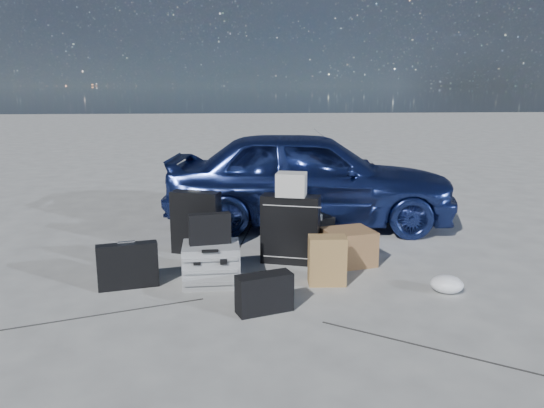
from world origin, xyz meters
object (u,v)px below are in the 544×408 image
(pelican_case, at_px, (211,264))
(suitcase_right, at_px, (290,229))
(car, at_px, (310,177))
(briefcase, at_px, (128,266))
(duffel_bag, at_px, (301,233))
(cardboard_box, at_px, (348,247))
(suitcase_left, at_px, (196,223))

(pelican_case, bearing_deg, suitcase_right, 32.31)
(car, bearing_deg, suitcase_right, 171.49)
(briefcase, bearing_deg, pelican_case, -8.77)
(pelican_case, distance_m, suitcase_right, 0.93)
(pelican_case, height_order, suitcase_right, suitcase_right)
(duffel_bag, distance_m, cardboard_box, 0.66)
(briefcase, bearing_deg, suitcase_left, 47.79)
(car, xyz_separation_m, briefcase, (-1.88, -2.02, -0.40))
(pelican_case, distance_m, suitcase_left, 0.92)
(suitcase_left, bearing_deg, car, 57.49)
(cardboard_box, bearing_deg, pelican_case, -162.36)
(pelican_case, height_order, suitcase_left, suitcase_left)
(suitcase_left, bearing_deg, suitcase_right, -3.32)
(suitcase_right, bearing_deg, duffel_bag, 86.35)
(suitcase_left, xyz_separation_m, suitcase_right, (0.94, -0.38, 0.01))
(suitcase_right, distance_m, duffel_bag, 0.49)
(cardboard_box, bearing_deg, car, 95.61)
(suitcase_left, bearing_deg, duffel_bag, 21.35)
(duffel_bag, xyz_separation_m, cardboard_box, (0.40, -0.52, 0.00))
(car, relative_size, pelican_case, 7.15)
(car, bearing_deg, duffel_bag, 173.67)
(car, height_order, duffel_bag, car)
(duffel_bag, bearing_deg, briefcase, -171.79)
(pelican_case, bearing_deg, suitcase_left, 99.87)
(car, xyz_separation_m, suitcase_right, (-0.41, -1.46, -0.26))
(suitcase_right, height_order, cardboard_box, suitcase_right)
(suitcase_right, bearing_deg, briefcase, -142.21)
(cardboard_box, bearing_deg, suitcase_right, 170.73)
(suitcase_left, height_order, cardboard_box, suitcase_left)
(car, relative_size, cardboard_box, 7.67)
(duffel_bag, bearing_deg, suitcase_left, 159.33)
(car, bearing_deg, pelican_case, 156.45)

